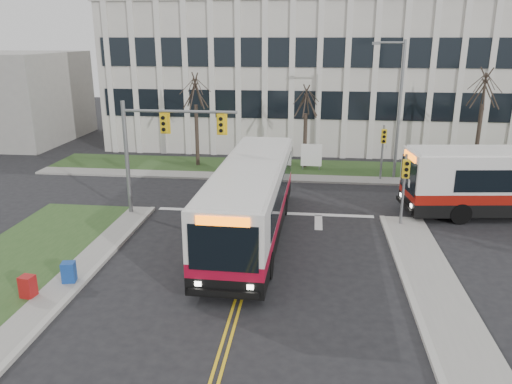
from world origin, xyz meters
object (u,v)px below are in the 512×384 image
object	(u,v)px
bus_main	(251,202)
newspaper_box_blue	(69,274)
directory_sign	(311,155)
streetlight	(397,103)
newspaper_box_red	(28,288)

from	to	relation	value
bus_main	newspaper_box_blue	distance (m)	8.78
directory_sign	bus_main	size ratio (longest dim) A/B	0.15
streetlight	directory_sign	world-z (taller)	streetlight
streetlight	bus_main	size ratio (longest dim) A/B	0.68
directory_sign	newspaper_box_red	bearing A→B (deg)	-117.37
streetlight	bus_main	xyz separation A→B (m)	(-8.32, -11.50, -3.40)
bus_main	newspaper_box_red	bearing A→B (deg)	-135.51
directory_sign	bus_main	bearing A→B (deg)	-102.29
streetlight	directory_sign	bearing A→B (deg)	166.77
bus_main	newspaper_box_blue	xyz separation A→B (m)	(-6.51, -5.75, -1.32)
directory_sign	bus_main	world-z (taller)	bus_main
newspaper_box_blue	bus_main	bearing A→B (deg)	29.39
directory_sign	newspaper_box_red	size ratio (longest dim) A/B	2.11
streetlight	directory_sign	xyz separation A→B (m)	(-5.53, 1.30, -4.02)
streetlight	bus_main	distance (m)	14.60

